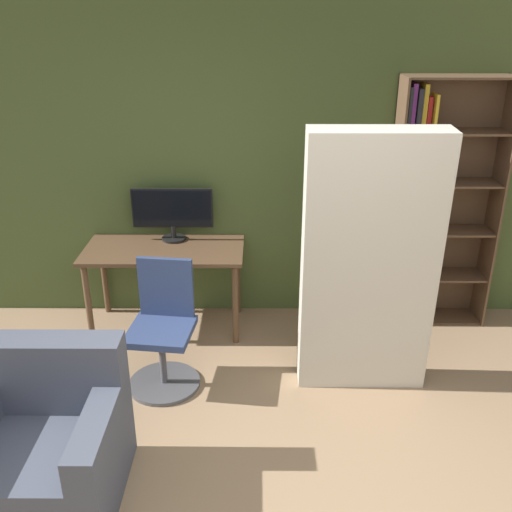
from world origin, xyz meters
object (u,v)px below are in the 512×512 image
Objects in this scene: monitor at (172,211)px; armchair at (44,444)px; mattress_near at (370,266)px; bookshelf at (427,210)px; office_chair at (163,337)px.

armchair is at bearing -102.99° from monitor.
monitor is at bearing 146.01° from mattress_near.
bookshelf reaches higher than mattress_near.
monitor is 0.36× the size of mattress_near.
office_chair is (0.04, -0.99, -0.61)m from monitor.
armchair is at bearing -141.95° from bookshelf.
bookshelf is 1.18m from mattress_near.
bookshelf reaches higher than office_chair.
bookshelf is (2.08, 0.99, 0.63)m from office_chair.
mattress_near reaches higher than armchair.
monitor is 2.12m from bookshelf.
mattress_near reaches higher than office_chair.
armchair is (-0.47, -2.03, -0.67)m from monitor.
armchair is (-2.59, -2.03, -0.69)m from bookshelf.
mattress_near is at bearing 28.15° from armchair.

